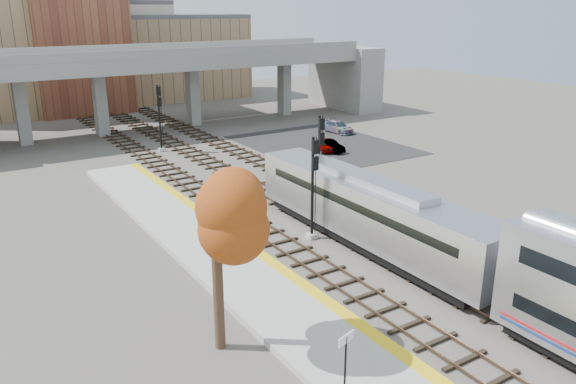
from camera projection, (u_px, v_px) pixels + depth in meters
ground at (420, 286)px, 28.97m from camera, size 160.00×160.00×0.00m
platform at (304, 323)px, 25.22m from camera, size 4.50×60.00×0.35m
yellow_strip at (337, 308)px, 26.13m from camera, size 0.70×60.00×0.01m
tracks at (301, 211)px, 39.43m from camera, size 10.70×95.00×0.25m
overpass at (175, 78)px, 65.68m from camera, size 54.00×12.00×9.50m
buildings_far at (94, 49)px, 80.44m from camera, size 43.00×21.00×20.60m
parking_lot at (322, 145)px, 58.52m from camera, size 14.00×18.00×0.04m
locomotive at (368, 210)px, 33.10m from camera, size 3.02×19.05×4.10m
signal_mast_near at (313, 192)px, 33.96m from camera, size 0.60×0.64×6.44m
signal_mast_mid at (320, 163)px, 40.09m from camera, size 0.60×0.64×6.49m
signal_mast_far at (160, 120)px, 54.91m from camera, size 0.60×0.64×6.55m
station_sign at (346, 350)px, 20.16m from camera, size 0.88×0.31×2.27m
tree at (215, 212)px, 21.88m from camera, size 3.60×3.60×8.21m
car_a at (326, 145)px, 55.76m from camera, size 2.70×3.87×1.22m
car_b at (330, 146)px, 55.55m from camera, size 1.46×3.54×1.14m
car_c at (337, 127)px, 63.98m from camera, size 2.24×4.56×1.28m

